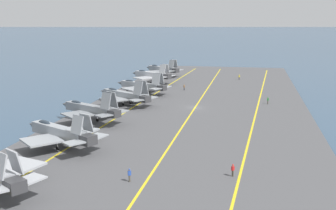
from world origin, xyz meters
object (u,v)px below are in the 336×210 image
parked_jet_seventh (162,69)px  crew_blue_vest (129,174)px  parked_jet_third (90,109)px  crew_green_vest (268,100)px  crew_yellow_vest (239,77)px  parked_jet_second (60,132)px  parked_jet_fourth (124,95)px  parked_jet_sixth (151,75)px  crew_brown_vest (184,87)px  parked_jet_fifth (142,85)px  crew_red_vest (233,170)px

parked_jet_seventh → crew_blue_vest: bearing=-170.3°
parked_jet_third → crew_green_vest: parked_jet_third is taller
parked_jet_third → crew_green_vest: 43.85m
parked_jet_third → crew_blue_vest: size_ratio=9.12×
parked_jet_seventh → crew_yellow_vest: bearing=-98.2°
crew_yellow_vest → crew_blue_vest: size_ratio=1.03×
parked_jet_seventh → crew_yellow_vest: 27.84m
parked_jet_second → crew_blue_vest: (-11.96, -15.18, -1.56)m
parked_jet_fourth → crew_yellow_vest: bearing=-28.7°
parked_jet_fourth → parked_jet_seventh: size_ratio=1.12×
parked_jet_seventh → crew_green_vest: size_ratio=8.50×
parked_jet_sixth → crew_green_vest: parked_jet_sixth is taller
parked_jet_second → parked_jet_sixth: 68.93m
parked_jet_seventh → parked_jet_third: bearing=-179.9°
parked_jet_sixth → crew_green_vest: size_ratio=8.64×
parked_jet_second → parked_jet_seventh: size_ratio=1.09×
parked_jet_sixth → crew_yellow_vest: parked_jet_sixth is taller
crew_yellow_vest → crew_blue_vest: 95.04m
parked_jet_second → parked_jet_third: size_ratio=1.01×
parked_jet_seventh → crew_green_vest: 56.80m
crew_brown_vest → parked_jet_sixth: bearing=49.1°
parked_jet_third → parked_jet_seventh: parked_jet_third is taller
parked_jet_fourth → crew_blue_vest: 49.54m
parked_jet_seventh → parked_jet_fourth: bearing=-178.2°
parked_jet_third → crew_yellow_vest: bearing=-22.6°
parked_jet_fourth → crew_blue_vest: bearing=-162.1°
parked_jet_sixth → crew_brown_vest: (-10.74, -12.40, -1.80)m
parked_jet_seventh → crew_yellow_vest: size_ratio=8.18×
parked_jet_third → parked_jet_fifth: parked_jet_third is taller
parked_jet_fourth → crew_blue_vest: size_ratio=9.43×
parked_jet_fourth → parked_jet_second: bearing=-180.0°
parked_jet_third → crew_yellow_vest: (65.68, -27.37, -1.71)m
crew_brown_vest → crew_green_vest: 28.08m
parked_jet_second → parked_jet_fifth: (50.37, -0.22, -0.21)m
parked_jet_sixth → crew_blue_vest: size_ratio=8.58×
parked_jet_fifth → crew_brown_vest: size_ratio=9.74×
parked_jet_third → crew_red_vest: (-24.27, -29.57, -1.79)m
crew_red_vest → parked_jet_third: bearing=50.6°
parked_jet_sixth → crew_yellow_vest: bearing=-63.6°
parked_jet_third → parked_jet_sixth: 52.11m
parked_jet_fourth → parked_jet_sixth: 33.78m
crew_green_vest → parked_jet_fifth: bearing=76.6°
crew_green_vest → crew_blue_vest: bearing=160.8°
parked_jet_sixth → crew_yellow_vest: (13.57, -27.34, -1.75)m
crew_red_vest → crew_yellow_vest: bearing=1.4°
parked_jet_fourth → crew_yellow_vest: (47.31, -25.87, -1.29)m
parked_jet_second → parked_jet_seventh: (86.44, 1.67, 0.01)m
parked_jet_seventh → crew_red_vest: size_ratio=8.86×
crew_red_vest → parked_jet_second: bearing=75.1°
parked_jet_fifth → crew_green_vest: 34.83m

